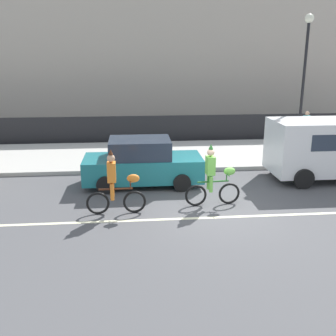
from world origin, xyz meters
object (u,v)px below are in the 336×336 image
(parade_cyclist_orange, at_px, (116,186))
(parked_car_teal, at_px, (142,163))
(street_lamp_post, at_px, (305,65))
(parade_cyclist_lime, at_px, (214,179))
(pedestrian_onlooker, at_px, (306,127))

(parade_cyclist_orange, relative_size, parked_car_teal, 0.47)
(street_lamp_post, bearing_deg, parked_car_teal, -155.94)
(parade_cyclist_lime, bearing_deg, parked_car_teal, 133.83)
(parade_cyclist_lime, bearing_deg, pedestrian_onlooker, 49.96)
(parked_car_teal, bearing_deg, parade_cyclist_orange, -107.50)
(street_lamp_post, bearing_deg, parade_cyclist_lime, -132.65)
(parade_cyclist_orange, bearing_deg, parade_cyclist_lime, 8.04)
(parade_cyclist_orange, height_order, street_lamp_post, street_lamp_post)
(parade_cyclist_lime, height_order, parked_car_teal, parade_cyclist_lime)
(parade_cyclist_orange, height_order, parade_cyclist_lime, same)
(parked_car_teal, bearing_deg, pedestrian_onlooker, 31.79)
(parade_cyclist_orange, height_order, pedestrian_onlooker, parade_cyclist_orange)
(parade_cyclist_orange, xyz_separation_m, parade_cyclist_lime, (2.90, 0.41, 0.00))
(parked_car_teal, bearing_deg, street_lamp_post, 24.06)
(pedestrian_onlooker, bearing_deg, parade_cyclist_lime, -130.04)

